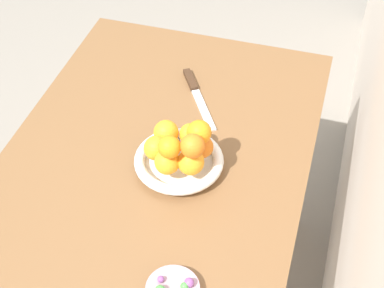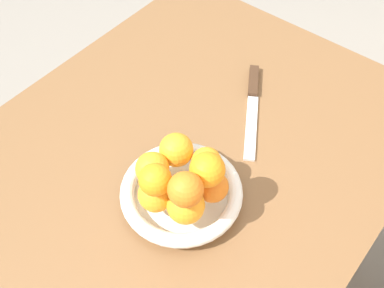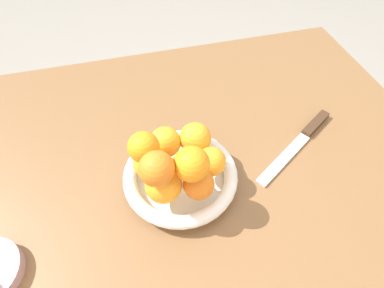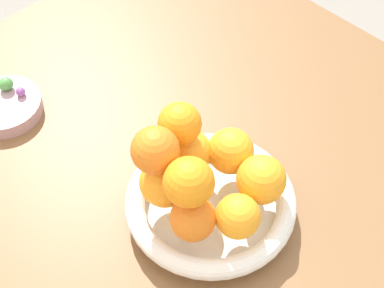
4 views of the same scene
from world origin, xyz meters
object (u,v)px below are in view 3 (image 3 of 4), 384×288
(orange_2, at_px, (150,163))
(orange_3, at_px, (163,185))
(knife, at_px, (302,140))
(orange_5, at_px, (211,162))
(orange_7, at_px, (192,164))
(orange_1, at_px, (165,142))
(orange_0, at_px, (195,138))
(fruit_bowl, at_px, (180,176))
(dining_table, at_px, (184,176))
(orange_6, at_px, (157,169))
(orange_4, at_px, (196,184))
(orange_8, at_px, (144,147))

(orange_2, distance_m, orange_3, 0.05)
(knife, bearing_deg, orange_5, 11.86)
(orange_5, height_order, orange_7, orange_7)
(orange_1, xyz_separation_m, orange_3, (0.02, 0.09, 0.00))
(orange_0, bearing_deg, knife, 177.65)
(fruit_bowl, xyz_separation_m, orange_3, (0.04, 0.04, 0.05))
(orange_5, bearing_deg, orange_1, -41.56)
(orange_1, bearing_deg, orange_7, 104.75)
(orange_1, xyz_separation_m, orange_7, (-0.03, 0.10, 0.05))
(dining_table, xyz_separation_m, orange_3, (0.06, 0.11, 0.16))
(orange_0, xyz_separation_m, orange_3, (0.08, 0.09, 0.00))
(orange_0, distance_m, knife, 0.25)
(orange_0, bearing_deg, orange_6, 47.04)
(dining_table, height_order, knife, knife)
(dining_table, relative_size, orange_0, 17.68)
(fruit_bowl, relative_size, knife, 0.94)
(orange_2, bearing_deg, orange_1, -132.31)
(fruit_bowl, relative_size, orange_4, 3.96)
(orange_8, bearing_deg, orange_7, 143.23)
(orange_7, distance_m, knife, 0.31)
(orange_6, bearing_deg, dining_table, -119.50)
(dining_table, relative_size, orange_3, 17.26)
(orange_0, height_order, knife, orange_0)
(orange_1, relative_size, knife, 0.26)
(orange_2, distance_m, orange_6, 0.09)
(orange_2, xyz_separation_m, orange_4, (-0.07, 0.06, -0.00))
(dining_table, xyz_separation_m, orange_5, (-0.03, 0.08, 0.16))
(fruit_bowl, bearing_deg, orange_3, 47.52)
(orange_0, height_order, orange_5, orange_0)
(dining_table, xyz_separation_m, orange_1, (0.04, 0.02, 0.16))
(orange_7, distance_m, orange_8, 0.08)
(orange_2, relative_size, orange_5, 1.11)
(dining_table, bearing_deg, orange_1, 25.62)
(orange_5, bearing_deg, fruit_bowl, -12.48)
(orange_3, xyz_separation_m, orange_8, (0.02, -0.04, 0.06))
(fruit_bowl, relative_size, orange_1, 3.64)
(orange_3, relative_size, orange_6, 1.12)
(orange_8, relative_size, knife, 0.23)
(orange_1, bearing_deg, orange_4, 107.52)
(dining_table, bearing_deg, orange_8, 39.91)
(dining_table, relative_size, fruit_bowl, 5.02)
(orange_2, bearing_deg, fruit_bowl, 167.52)
(orange_4, bearing_deg, orange_6, -4.23)
(dining_table, height_order, orange_0, orange_0)
(orange_7, bearing_deg, orange_0, -108.73)
(orange_4, distance_m, orange_7, 0.06)
(orange_0, xyz_separation_m, orange_1, (0.06, -0.01, -0.00))
(orange_0, distance_m, orange_1, 0.06)
(orange_0, height_order, orange_2, orange_0)
(orange_5, xyz_separation_m, orange_6, (0.10, 0.04, 0.06))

